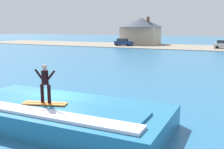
% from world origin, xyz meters
% --- Properties ---
extents(ground_plane, '(260.00, 260.00, 0.00)m').
position_xyz_m(ground_plane, '(0.00, 0.00, 0.00)').
color(ground_plane, teal).
extents(wave_crest, '(10.37, 4.76, 1.09)m').
position_xyz_m(wave_crest, '(1.10, -1.28, 0.52)').
color(wave_crest, teal).
rests_on(wave_crest, ground_plane).
extents(surfboard, '(2.08, 1.07, 0.06)m').
position_xyz_m(surfboard, '(0.73, -1.80, 1.12)').
color(surfboard, orange).
rests_on(surfboard, wave_crest).
extents(surfer, '(1.13, 0.32, 1.76)m').
position_xyz_m(surfer, '(0.74, -1.73, 2.14)').
color(surfer, black).
rests_on(surfer, surfboard).
extents(shoreline_bank, '(120.00, 16.91, 0.11)m').
position_xyz_m(shoreline_bank, '(0.00, 51.37, 0.05)').
color(shoreline_bank, gray).
rests_on(shoreline_bank, ground_plane).
extents(car_near_shore, '(4.31, 2.08, 1.86)m').
position_xyz_m(car_near_shore, '(-16.72, 48.77, 0.95)').
color(car_near_shore, navy).
rests_on(car_near_shore, ground_plane).
extents(car_far_shore, '(4.24, 2.29, 1.86)m').
position_xyz_m(car_far_shore, '(5.93, 49.92, 0.95)').
color(car_far_shore, silver).
rests_on(car_far_shore, ground_plane).
extents(house_with_chimney, '(11.51, 11.51, 7.21)m').
position_xyz_m(house_with_chimney, '(-15.14, 57.02, 4.11)').
color(house_with_chimney, beige).
rests_on(house_with_chimney, ground_plane).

